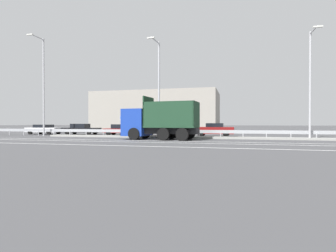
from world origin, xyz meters
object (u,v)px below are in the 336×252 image
(parked_car_2, at_px, (120,130))
(parked_car_1, at_px, (81,129))
(parked_car_0, at_px, (44,129))
(parked_car_4, at_px, (214,130))
(street_lamp_1, at_px, (158,85))
(parked_car_3, at_px, (159,130))
(street_lamp_2, at_px, (311,80))
(dump_truck, at_px, (151,124))
(street_lamp_0, at_px, (43,83))
(median_road_sign, at_px, (123,125))

(parked_car_2, bearing_deg, parked_car_1, -96.46)
(parked_car_0, relative_size, parked_car_4, 1.04)
(street_lamp_1, distance_m, parked_car_3, 6.29)
(parked_car_1, bearing_deg, parked_car_4, 85.67)
(street_lamp_2, height_order, parked_car_2, street_lamp_2)
(street_lamp_1, distance_m, parked_car_2, 8.75)
(dump_truck, distance_m, street_lamp_1, 4.55)
(street_lamp_0, xyz_separation_m, parked_car_1, (1.92, 4.44, -5.24))
(median_road_sign, distance_m, parked_car_4, 9.71)
(median_road_sign, height_order, street_lamp_2, street_lamp_2)
(parked_car_2, relative_size, parked_car_3, 0.88)
(street_lamp_1, height_order, parked_car_0, street_lamp_1)
(street_lamp_2, relative_size, parked_car_2, 2.29)
(parked_car_3, xyz_separation_m, parked_car_4, (6.23, -0.08, 0.06))
(median_road_sign, relative_size, parked_car_2, 0.59)
(parked_car_4, bearing_deg, parked_car_1, 89.91)
(parked_car_3, bearing_deg, parked_car_0, -86.09)
(parked_car_0, xyz_separation_m, parked_car_4, (21.73, -0.04, 0.08))
(median_road_sign, bearing_deg, parked_car_3, 58.21)
(street_lamp_0, height_order, parked_car_3, street_lamp_0)
(parked_car_3, height_order, parked_car_4, parked_car_4)
(median_road_sign, relative_size, parked_car_4, 0.55)
(dump_truck, height_order, street_lamp_1, street_lamp_1)
(parked_car_2, distance_m, parked_car_4, 11.14)
(parked_car_1, distance_m, parked_car_4, 16.55)
(street_lamp_1, distance_m, street_lamp_2, 13.44)
(parked_car_1, bearing_deg, street_lamp_2, 76.19)
(street_lamp_2, height_order, parked_car_1, street_lamp_2)
(street_lamp_1, height_order, street_lamp_2, street_lamp_1)
(parked_car_1, bearing_deg, street_lamp_1, 65.57)
(street_lamp_0, xyz_separation_m, street_lamp_2, (26.85, -0.28, -0.89))
(street_lamp_1, xyz_separation_m, parked_car_3, (-1.17, 4.21, -4.53))
(dump_truck, xyz_separation_m, street_lamp_0, (-13.48, 2.50, 4.56))
(parked_car_2, height_order, parked_car_4, parked_car_4)
(street_lamp_2, distance_m, parked_car_1, 25.75)
(dump_truck, height_order, parked_car_1, dump_truck)
(street_lamp_2, xyz_separation_m, parked_car_0, (-30.11, 4.40, -4.38))
(parked_car_1, bearing_deg, parked_car_2, 85.42)
(median_road_sign, distance_m, parked_car_3, 4.91)
(parked_car_2, height_order, parked_car_3, parked_car_3)
(median_road_sign, bearing_deg, street_lamp_0, -179.91)
(dump_truck, height_order, street_lamp_0, street_lamp_0)
(parked_car_2, bearing_deg, street_lamp_2, 71.84)
(parked_car_0, distance_m, parked_car_2, 10.60)
(street_lamp_0, bearing_deg, median_road_sign, 0.09)
(parked_car_0, bearing_deg, parked_car_1, 93.68)
(parked_car_1, relative_size, parked_car_4, 1.09)
(median_road_sign, xyz_separation_m, parked_car_4, (8.80, 4.06, -0.52))
(street_lamp_1, relative_size, parked_car_2, 2.36)
(parked_car_0, relative_size, parked_car_1, 0.96)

